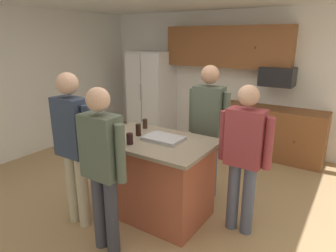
{
  "coord_description": "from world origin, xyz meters",
  "views": [
    {
      "loc": [
        1.84,
        -2.81,
        2.1
      ],
      "look_at": [
        -0.08,
        0.12,
        1.05
      ],
      "focal_mm": 31.81,
      "sensor_mm": 36.0,
      "label": 1
    }
  ],
  "objects_px": {
    "person_guest_by_door": "(73,141)",
    "glass_pilsner": "(130,139)",
    "refrigerator": "(151,94)",
    "person_host_foreground": "(102,162)",
    "kitchen_island": "(154,177)",
    "glass_stout_tall": "(138,130)",
    "glass_dark_ale": "(145,124)",
    "serving_tray": "(164,139)",
    "person_elder_center": "(208,123)",
    "person_guest_right": "(244,151)",
    "microwave_over_range": "(277,77)"
  },
  "relations": [
    {
      "from": "person_guest_by_door",
      "to": "glass_pilsner",
      "type": "xyz_separation_m",
      "value": [
        0.48,
        0.39,
        0.0
      ]
    },
    {
      "from": "refrigerator",
      "to": "person_host_foreground",
      "type": "bearing_deg",
      "value": -60.61
    },
    {
      "from": "person_guest_by_door",
      "to": "glass_pilsner",
      "type": "relative_size",
      "value": 14.36
    },
    {
      "from": "kitchen_island",
      "to": "glass_stout_tall",
      "type": "height_order",
      "value": "glass_stout_tall"
    },
    {
      "from": "refrigerator",
      "to": "glass_dark_ale",
      "type": "distance_m",
      "value": 2.75
    },
    {
      "from": "glass_dark_ale",
      "to": "serving_tray",
      "type": "height_order",
      "value": "glass_dark_ale"
    },
    {
      "from": "person_elder_center",
      "to": "glass_pilsner",
      "type": "distance_m",
      "value": 1.13
    },
    {
      "from": "kitchen_island",
      "to": "person_elder_center",
      "type": "bearing_deg",
      "value": 67.27
    },
    {
      "from": "kitchen_island",
      "to": "glass_stout_tall",
      "type": "xyz_separation_m",
      "value": [
        -0.24,
        0.01,
        0.55
      ]
    },
    {
      "from": "person_host_foreground",
      "to": "person_guest_right",
      "type": "relative_size",
      "value": 1.02
    },
    {
      "from": "refrigerator",
      "to": "kitchen_island",
      "type": "distance_m",
      "value": 3.23
    },
    {
      "from": "refrigerator",
      "to": "glass_pilsner",
      "type": "xyz_separation_m",
      "value": [
        1.78,
        -2.83,
        0.11
      ]
    },
    {
      "from": "person_guest_by_door",
      "to": "glass_dark_ale",
      "type": "relative_size",
      "value": 14.3
    },
    {
      "from": "refrigerator",
      "to": "kitchen_island",
      "type": "height_order",
      "value": "refrigerator"
    },
    {
      "from": "kitchen_island",
      "to": "person_guest_right",
      "type": "bearing_deg",
      "value": 13.45
    },
    {
      "from": "microwave_over_range",
      "to": "kitchen_island",
      "type": "xyz_separation_m",
      "value": [
        -0.68,
        -2.68,
        -0.96
      ]
    },
    {
      "from": "glass_pilsner",
      "to": "person_host_foreground",
      "type": "bearing_deg",
      "value": -77.97
    },
    {
      "from": "person_host_foreground",
      "to": "serving_tray",
      "type": "relative_size",
      "value": 3.82
    },
    {
      "from": "glass_dark_ale",
      "to": "kitchen_island",
      "type": "bearing_deg",
      "value": -39.96
    },
    {
      "from": "person_guest_by_door",
      "to": "microwave_over_range",
      "type": "bearing_deg",
      "value": 21.98
    },
    {
      "from": "person_host_foreground",
      "to": "serving_tray",
      "type": "distance_m",
      "value": 0.86
    },
    {
      "from": "microwave_over_range",
      "to": "person_guest_by_door",
      "type": "xyz_separation_m",
      "value": [
        -1.3,
        -3.33,
        -0.43
      ]
    },
    {
      "from": "refrigerator",
      "to": "person_host_foreground",
      "type": "xyz_separation_m",
      "value": [
        1.9,
        -3.37,
        0.06
      ]
    },
    {
      "from": "serving_tray",
      "to": "glass_stout_tall",
      "type": "bearing_deg",
      "value": -175.73
    },
    {
      "from": "kitchen_island",
      "to": "person_guest_by_door",
      "type": "height_order",
      "value": "person_guest_by_door"
    },
    {
      "from": "refrigerator",
      "to": "kitchen_island",
      "type": "relative_size",
      "value": 1.31
    },
    {
      "from": "microwave_over_range",
      "to": "serving_tray",
      "type": "xyz_separation_m",
      "value": [
        -0.57,
        -2.64,
        -0.47
      ]
    },
    {
      "from": "refrigerator",
      "to": "kitchen_island",
      "type": "bearing_deg",
      "value": -53.2
    },
    {
      "from": "microwave_over_range",
      "to": "person_host_foreground",
      "type": "distance_m",
      "value": 3.59
    },
    {
      "from": "microwave_over_range",
      "to": "person_guest_by_door",
      "type": "height_order",
      "value": "person_guest_by_door"
    },
    {
      "from": "refrigerator",
      "to": "person_guest_right",
      "type": "xyz_separation_m",
      "value": [
        2.91,
        -2.32,
        0.04
      ]
    },
    {
      "from": "glass_dark_ale",
      "to": "serving_tray",
      "type": "xyz_separation_m",
      "value": [
        0.47,
        -0.26,
        -0.04
      ]
    },
    {
      "from": "kitchen_island",
      "to": "glass_pilsner",
      "type": "relative_size",
      "value": 11.32
    },
    {
      "from": "microwave_over_range",
      "to": "person_elder_center",
      "type": "distance_m",
      "value": 1.99
    },
    {
      "from": "person_guest_by_door",
      "to": "refrigerator",
      "type": "bearing_deg",
      "value": 65.32
    },
    {
      "from": "person_elder_center",
      "to": "glass_dark_ale",
      "type": "xyz_separation_m",
      "value": [
        -0.68,
        -0.47,
        -0.01
      ]
    },
    {
      "from": "kitchen_island",
      "to": "microwave_over_range",
      "type": "bearing_deg",
      "value": 75.7
    },
    {
      "from": "glass_dark_ale",
      "to": "serving_tray",
      "type": "bearing_deg",
      "value": -29.09
    },
    {
      "from": "person_host_foreground",
      "to": "glass_pilsner",
      "type": "bearing_deg",
      "value": 13.47
    },
    {
      "from": "person_host_foreground",
      "to": "glass_dark_ale",
      "type": "xyz_separation_m",
      "value": [
        -0.34,
        1.1,
        0.05
      ]
    },
    {
      "from": "person_elder_center",
      "to": "glass_dark_ale",
      "type": "distance_m",
      "value": 0.82
    },
    {
      "from": "glass_pilsner",
      "to": "glass_dark_ale",
      "type": "xyz_separation_m",
      "value": [
        -0.22,
        0.56,
        0.0
      ]
    },
    {
      "from": "person_guest_right",
      "to": "kitchen_island",
      "type": "bearing_deg",
      "value": -0.0
    },
    {
      "from": "serving_tray",
      "to": "person_elder_center",
      "type": "bearing_deg",
      "value": 73.67
    },
    {
      "from": "microwave_over_range",
      "to": "glass_pilsner",
      "type": "relative_size",
      "value": 4.57
    },
    {
      "from": "glass_stout_tall",
      "to": "serving_tray",
      "type": "relative_size",
      "value": 0.32
    },
    {
      "from": "kitchen_island",
      "to": "glass_dark_ale",
      "type": "bearing_deg",
      "value": 140.04
    },
    {
      "from": "person_elder_center",
      "to": "microwave_over_range",
      "type": "bearing_deg",
      "value": -167.99
    },
    {
      "from": "refrigerator",
      "to": "person_elder_center",
      "type": "distance_m",
      "value": 2.87
    },
    {
      "from": "glass_pilsner",
      "to": "person_elder_center",
      "type": "bearing_deg",
      "value": 66.14
    }
  ]
}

